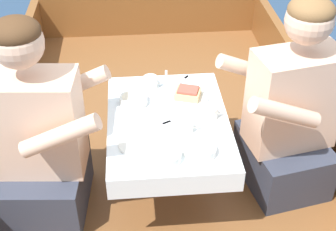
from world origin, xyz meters
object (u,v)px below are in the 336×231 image
(coffee_cup_starboard, at_px, (185,126))
(coffee_cup_center, at_px, (209,112))
(coffee_cup_port, at_px, (151,82))
(person_starboard, at_px, (290,117))
(person_port, at_px, (40,141))
(sandwich, at_px, (188,93))

(coffee_cup_starboard, bearing_deg, coffee_cup_center, 37.21)
(coffee_cup_port, distance_m, coffee_cup_center, 0.38)
(person_starboard, distance_m, coffee_cup_starboard, 0.52)
(person_port, relative_size, sandwich, 6.97)
(person_port, distance_m, coffee_cup_center, 0.77)
(coffee_cup_port, height_order, coffee_cup_starboard, coffee_cup_port)
(person_starboard, bearing_deg, coffee_cup_starboard, -0.59)
(person_port, height_order, person_starboard, person_starboard)
(person_starboard, bearing_deg, coffee_cup_port, -34.43)
(coffee_cup_starboard, xyz_separation_m, coffee_cup_center, (0.12, 0.09, 0.00))
(person_starboard, bearing_deg, coffee_cup_center, -10.65)
(person_port, bearing_deg, sandwich, 23.30)
(coffee_cup_center, bearing_deg, person_port, -174.63)
(sandwich, xyz_separation_m, coffee_cup_port, (-0.17, 0.12, -0.00))
(coffee_cup_starboard, distance_m, coffee_cup_center, 0.15)
(person_port, relative_size, coffee_cup_starboard, 9.51)
(person_starboard, xyz_separation_m, coffee_cup_starboard, (-0.51, -0.10, 0.05))
(person_starboard, distance_m, coffee_cup_center, 0.39)
(person_port, relative_size, person_starboard, 0.99)
(coffee_cup_port, xyz_separation_m, coffee_cup_center, (0.25, -0.28, -0.00))
(coffee_cup_starboard, bearing_deg, person_port, 178.24)
(person_port, height_order, coffee_cup_starboard, person_port)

